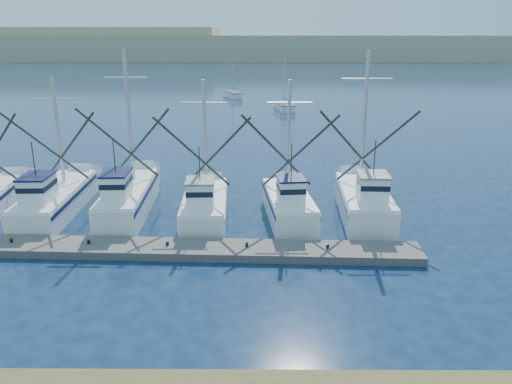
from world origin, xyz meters
TOP-DOWN VIEW (x-y plane):
  - ground at (0.00, 0.00)m, footprint 500.00×500.00m
  - floating_dock at (-9.53, 6.49)m, footprint 31.33×3.32m
  - dune_ridge at (0.00, 210.00)m, footprint 360.00×60.00m
  - trawler_fleet at (-9.32, 11.52)m, footprint 30.96×9.03m
  - sailboat_near at (1.67, 55.54)m, footprint 2.93×5.85m
  - sailboat_far at (-6.53, 70.70)m, footprint 3.67×6.19m

SIDE VIEW (x-z plane):
  - ground at x=0.00m, z-range 0.00..0.00m
  - floating_dock at x=-9.53m, z-range 0.00..0.42m
  - sailboat_far at x=-6.53m, z-range -3.56..4.54m
  - sailboat_near at x=1.67m, z-range -3.56..4.54m
  - trawler_fleet at x=-9.32m, z-range -3.84..5.80m
  - dune_ridge at x=0.00m, z-range 0.00..10.00m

